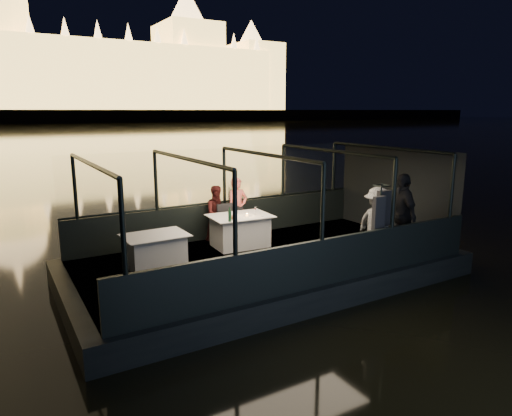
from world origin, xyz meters
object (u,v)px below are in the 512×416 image
dining_table_central (240,231)px  passenger_stripe (377,222)px  dining_table_aft (156,249)px  person_woman_coral (237,209)px  coat_stand (379,225)px  person_man_maroon (218,211)px  chair_port_left (229,225)px  passenger_dark (401,218)px  chair_port_right (239,223)px  wine_bottle (230,215)px

dining_table_central → passenger_stripe: size_ratio=0.90×
dining_table_central → passenger_stripe: bearing=-48.3°
dining_table_aft → person_woman_coral: 2.81m
coat_stand → person_man_maroon: size_ratio=1.27×
dining_table_aft → coat_stand: coat_stand is taller
person_man_maroon → chair_port_left: bearing=-51.1°
dining_table_aft → person_woman_coral: (2.55, 1.12, 0.36)m
chair_port_left → coat_stand: 3.74m
person_woman_coral → person_man_maroon: size_ratio=1.12×
passenger_dark → chair_port_right: bearing=-117.4°
passenger_dark → wine_bottle: passenger_dark is taller
dining_table_aft → person_woman_coral: bearing=23.8°
chair_port_left → chair_port_right: size_ratio=1.11×
dining_table_aft → passenger_dark: 5.49m
chair_port_left → wine_bottle: wine_bottle is taller
person_man_maroon → dining_table_aft: bearing=-143.7°
person_woman_coral → wine_bottle: 1.41m
dining_table_aft → wine_bottle: (1.74, -0.02, 0.53)m
chair_port_right → person_man_maroon: bearing=165.7°
chair_port_left → chair_port_right: bearing=2.7°
dining_table_central → person_man_maroon: 0.84m
dining_table_aft → wine_bottle: size_ratio=3.94×
person_woman_coral → dining_table_central: bearing=-117.4°
chair_port_right → person_woman_coral: size_ratio=0.54×
dining_table_aft → passenger_dark: bearing=-21.1°
wine_bottle → chair_port_left: bearing=64.4°
chair_port_left → passenger_dark: bearing=-41.1°
dining_table_aft → person_man_maroon: size_ratio=0.93×
person_woman_coral → passenger_dark: size_ratio=0.84×
coat_stand → wine_bottle: 3.27m
dining_table_central → chair_port_left: 0.46m
person_man_maroon → wine_bottle: (-0.25, -1.14, 0.17)m
dining_table_aft → coat_stand: (4.02, -2.36, 0.51)m
passenger_dark → dining_table_central: bearing=-110.3°
chair_port_right → dining_table_central: bearing=-97.5°
coat_stand → person_woman_coral: (-1.47, 3.48, -0.15)m
person_man_maroon → person_woman_coral: bearing=6.8°
dining_table_central → chair_port_right: chair_port_right is taller
person_man_maroon → coat_stand: bearing=-53.0°
person_woman_coral → passenger_stripe: (1.80, -3.10, 0.10)m
coat_stand → passenger_stripe: bearing=49.4°
dining_table_central → passenger_stripe: passenger_stripe is taller
chair_port_left → person_man_maroon: 0.44m
chair_port_left → person_man_maroon: bearing=124.8°
chair_port_right → wine_bottle: bearing=-111.6°
dining_table_aft → passenger_dark: (5.10, -1.97, 0.47)m
coat_stand → passenger_dark: coat_stand is taller
dining_table_central → person_man_maroon: size_ratio=1.03×
dining_table_central → chair_port_right: 0.50m
person_woman_coral → chair_port_left: bearing=-148.9°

